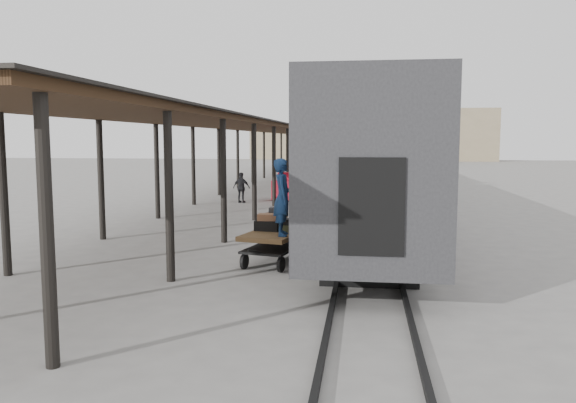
% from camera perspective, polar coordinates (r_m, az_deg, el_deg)
% --- Properties ---
extents(ground, '(160.00, 160.00, 0.00)m').
position_cam_1_polar(ground, '(14.94, -4.29, -6.35)').
color(ground, slate).
rests_on(ground, ground).
extents(train, '(3.45, 76.01, 4.01)m').
position_cam_1_polar(train, '(48.05, 7.96, 5.55)').
color(train, silver).
rests_on(train, ground).
extents(canopy, '(4.90, 64.30, 4.15)m').
position_cam_1_polar(canopy, '(38.80, -1.84, 7.38)').
color(canopy, '#422B19').
rests_on(canopy, ground).
extents(rails, '(1.54, 150.00, 0.12)m').
position_cam_1_polar(rails, '(48.36, 7.92, 2.43)').
color(rails, black).
rests_on(rails, ground).
extents(building_far, '(18.00, 10.00, 8.00)m').
position_cam_1_polar(building_far, '(92.90, 14.62, 6.54)').
color(building_far, tan).
rests_on(building_far, ground).
extents(building_left, '(12.00, 8.00, 6.00)m').
position_cam_1_polar(building_left, '(97.13, 0.03, 6.14)').
color(building_left, tan).
rests_on(building_left, ground).
extents(baggage_cart, '(1.77, 2.62, 0.86)m').
position_cam_1_polar(baggage_cart, '(14.89, -1.14, -3.82)').
color(baggage_cart, brown).
rests_on(baggage_cart, ground).
extents(suitcase_stack, '(1.38, 1.18, 0.57)m').
position_cam_1_polar(suitcase_stack, '(15.17, -1.08, -2.11)').
color(suitcase_stack, '#323234').
rests_on(suitcase_stack, baggage_cart).
extents(luggage_tug, '(1.32, 1.85, 1.50)m').
position_cam_1_polar(luggage_tug, '(30.18, -0.24, 1.39)').
color(luggage_tug, maroon).
rests_on(luggage_tug, ground).
extents(porter, '(0.56, 0.76, 1.94)m').
position_cam_1_polar(porter, '(14.06, -0.56, 0.44)').
color(porter, navy).
rests_on(porter, baggage_cart).
extents(pedestrian, '(0.99, 0.58, 1.59)m').
position_cam_1_polar(pedestrian, '(29.15, -4.74, 1.41)').
color(pedestrian, black).
rests_on(pedestrian, ground).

